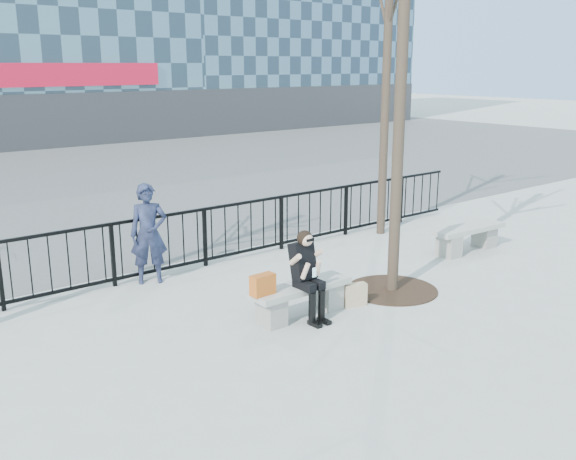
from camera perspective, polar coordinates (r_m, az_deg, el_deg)
ground at (r=9.67m, az=1.14°, el=-7.63°), size 120.00×120.00×0.00m
street_surface at (r=22.90m, az=-23.82°, el=4.13°), size 60.00×23.00×0.01m
railing at (r=11.83m, az=-8.22°, el=-0.79°), size 14.00×0.06×1.10m
tree_grate at (r=10.85m, az=9.23°, el=-5.25°), size 1.50×1.50×0.02m
bench_main at (r=9.56m, az=1.15°, el=-5.96°), size 1.65×0.46×0.49m
bench_second at (r=13.31m, az=15.67°, el=-0.51°), size 1.74×0.49×0.52m
seated_woman at (r=9.33m, az=1.79°, el=-4.10°), size 0.50×0.64×1.34m
handbag at (r=9.06m, az=-2.26°, el=-4.88°), size 0.37×0.18×0.30m
shopping_bag at (r=10.05m, az=5.95°, el=-5.75°), size 0.40×0.24×0.36m
standing_man at (r=11.11m, az=-12.28°, el=-0.33°), size 0.74×0.63×1.72m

